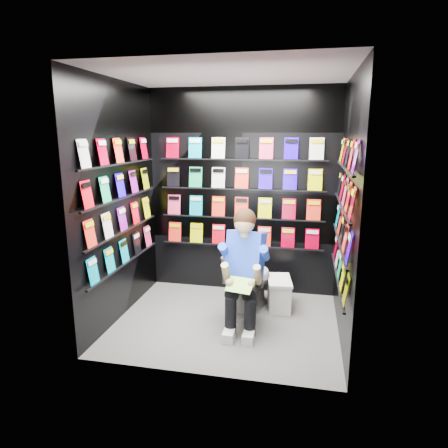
# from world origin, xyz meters

# --- Properties ---
(floor) EXTENTS (2.40, 2.40, 0.00)m
(floor) POSITION_xyz_m (0.00, 0.00, 0.00)
(floor) COLOR #61615F
(floor) RESTS_ON ground
(ceiling) EXTENTS (2.40, 2.40, 0.00)m
(ceiling) POSITION_xyz_m (0.00, 0.00, 2.60)
(ceiling) COLOR white
(ceiling) RESTS_ON floor
(wall_back) EXTENTS (2.40, 0.04, 2.60)m
(wall_back) POSITION_xyz_m (0.00, 1.00, 1.30)
(wall_back) COLOR black
(wall_back) RESTS_ON floor
(wall_front) EXTENTS (2.40, 0.04, 2.60)m
(wall_front) POSITION_xyz_m (0.00, -1.00, 1.30)
(wall_front) COLOR black
(wall_front) RESTS_ON floor
(wall_left) EXTENTS (0.04, 2.00, 2.60)m
(wall_left) POSITION_xyz_m (-1.20, 0.00, 1.30)
(wall_left) COLOR black
(wall_left) RESTS_ON floor
(wall_right) EXTENTS (0.04, 2.00, 2.60)m
(wall_right) POSITION_xyz_m (1.20, 0.00, 1.30)
(wall_right) COLOR black
(wall_right) RESTS_ON floor
(comics_back) EXTENTS (2.10, 0.06, 1.37)m
(comics_back) POSITION_xyz_m (0.00, 0.97, 1.31)
(comics_back) COLOR red
(comics_back) RESTS_ON wall_back
(comics_left) EXTENTS (0.06, 1.70, 1.37)m
(comics_left) POSITION_xyz_m (-1.17, 0.00, 1.31)
(comics_left) COLOR red
(comics_left) RESTS_ON wall_left
(comics_right) EXTENTS (0.06, 1.70, 1.37)m
(comics_right) POSITION_xyz_m (1.17, 0.00, 1.31)
(comics_right) COLOR red
(comics_right) RESTS_ON wall_right
(toilet) EXTENTS (0.57, 0.82, 0.73)m
(toilet) POSITION_xyz_m (0.20, 0.40, 0.37)
(toilet) COLOR white
(toilet) RESTS_ON floor
(longbox) EXTENTS (0.31, 0.47, 0.33)m
(longbox) POSITION_xyz_m (0.54, 0.50, 0.17)
(longbox) COLOR white
(longbox) RESTS_ON floor
(longbox_lid) EXTENTS (0.33, 0.50, 0.03)m
(longbox_lid) POSITION_xyz_m (0.54, 0.50, 0.35)
(longbox_lid) COLOR white
(longbox_lid) RESTS_ON longbox
(reader) EXTENTS (0.67, 0.85, 1.40)m
(reader) POSITION_xyz_m (0.20, 0.02, 0.77)
(reader) COLOR blue
(reader) RESTS_ON toilet
(held_comic) EXTENTS (0.29, 0.21, 0.11)m
(held_comic) POSITION_xyz_m (0.20, -0.33, 0.58)
(held_comic) COLOR #1C9547
(held_comic) RESTS_ON reader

